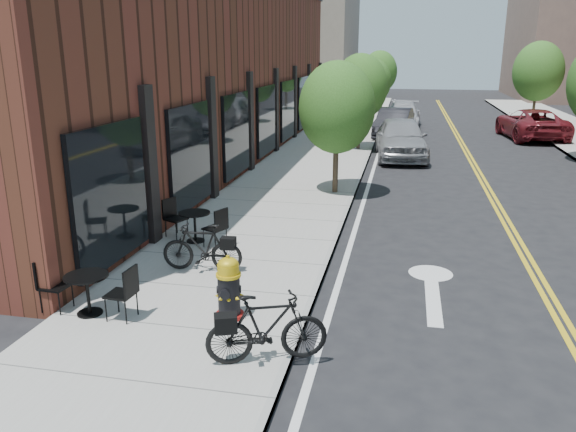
# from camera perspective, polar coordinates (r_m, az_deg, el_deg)

# --- Properties ---
(ground) EXTENTS (120.00, 120.00, 0.00)m
(ground) POSITION_cam_1_polar(r_m,az_deg,el_deg) (8.46, 1.07, -13.07)
(ground) COLOR black
(ground) RESTS_ON ground
(sidewalk_near) EXTENTS (4.00, 70.00, 0.12)m
(sidewalk_near) POSITION_cam_1_polar(r_m,az_deg,el_deg) (18.03, 0.75, 3.25)
(sidewalk_near) COLOR #9E9B93
(sidewalk_near) RESTS_ON ground
(building_near) EXTENTS (5.00, 28.00, 7.00)m
(building_near) POSITION_cam_1_polar(r_m,az_deg,el_deg) (22.65, -8.79, 14.54)
(building_near) COLOR #4A2618
(building_near) RESTS_ON ground
(bg_building_left) EXTENTS (8.00, 14.00, 10.00)m
(bg_building_left) POSITION_cam_1_polar(r_m,az_deg,el_deg) (56.03, 2.27, 17.24)
(bg_building_left) COLOR #726656
(bg_building_left) RESTS_ON ground
(tree_near_a) EXTENTS (2.20, 2.20, 3.81)m
(tree_near_a) POSITION_cam_1_polar(r_m,az_deg,el_deg) (16.43, 4.99, 10.90)
(tree_near_a) COLOR #382B1E
(tree_near_a) RESTS_ON sidewalk_near
(tree_near_b) EXTENTS (2.30, 2.30, 3.98)m
(tree_near_b) POSITION_cam_1_polar(r_m,az_deg,el_deg) (24.36, 7.34, 12.87)
(tree_near_b) COLOR #382B1E
(tree_near_b) RESTS_ON sidewalk_near
(tree_near_c) EXTENTS (2.10, 2.10, 3.67)m
(tree_near_c) POSITION_cam_1_polar(r_m,az_deg,el_deg) (32.34, 8.53, 13.33)
(tree_near_c) COLOR #382B1E
(tree_near_c) RESTS_ON sidewalk_near
(tree_near_d) EXTENTS (2.40, 2.40, 4.11)m
(tree_near_d) POSITION_cam_1_polar(r_m,az_deg,el_deg) (40.31, 9.28, 14.24)
(tree_near_d) COLOR #382B1E
(tree_near_d) RESTS_ON sidewalk_near
(tree_far_c) EXTENTS (2.80, 2.80, 4.62)m
(tree_far_c) POSITION_cam_1_polar(r_m,az_deg,el_deg) (35.99, 24.07, 13.27)
(tree_far_c) COLOR #382B1E
(tree_far_c) RESTS_ON sidewalk_far
(fire_hydrant) EXTENTS (0.55, 0.55, 1.03)m
(fire_hydrant) POSITION_cam_1_polar(r_m,az_deg,el_deg) (8.86, -6.03, -7.33)
(fire_hydrant) COLOR maroon
(fire_hydrant) RESTS_ON sidewalk_near
(bicycle_left) EXTENTS (1.58, 0.55, 0.93)m
(bicycle_left) POSITION_cam_1_polar(r_m,az_deg,el_deg) (10.77, -8.73, -3.19)
(bicycle_left) COLOR black
(bicycle_left) RESTS_ON sidewalk_near
(bicycle_right) EXTENTS (1.70, 1.03, 0.99)m
(bicycle_right) POSITION_cam_1_polar(r_m,az_deg,el_deg) (7.62, -2.16, -11.33)
(bicycle_right) COLOR black
(bicycle_right) RESTS_ON sidewalk_near
(bistro_set_b) EXTENTS (1.61, 0.73, 0.86)m
(bistro_set_b) POSITION_cam_1_polar(r_m,az_deg,el_deg) (9.49, -19.71, -6.97)
(bistro_set_b) COLOR black
(bistro_set_b) RESTS_ON sidewalk_near
(bistro_set_c) EXTENTS (1.62, 1.03, 0.87)m
(bistro_set_c) POSITION_cam_1_polar(r_m,az_deg,el_deg) (12.46, -9.45, -0.65)
(bistro_set_c) COLOR black
(bistro_set_c) RESTS_ON sidewalk_near
(parked_car_a) EXTENTS (2.34, 4.93, 1.63)m
(parked_car_a) POSITION_cam_1_polar(r_m,az_deg,el_deg) (23.16, 11.41, 7.77)
(parked_car_a) COLOR gray
(parked_car_a) RESTS_ON ground
(parked_car_b) EXTENTS (2.01, 4.53, 1.45)m
(parked_car_b) POSITION_cam_1_polar(r_m,az_deg,el_deg) (28.81, 10.73, 9.26)
(parked_car_b) COLOR black
(parked_car_b) RESTS_ON ground
(parked_car_c) EXTENTS (2.13, 4.86, 1.39)m
(parked_car_c) POSITION_cam_1_polar(r_m,az_deg,el_deg) (32.99, 11.55, 10.04)
(parked_car_c) COLOR #AAAAAF
(parked_car_c) RESTS_ON ground
(parked_car_far) EXTENTS (2.98, 5.52, 1.47)m
(parked_car_far) POSITION_cam_1_polar(r_m,az_deg,el_deg) (30.36, 23.46, 8.59)
(parked_car_far) COLOR maroon
(parked_car_far) RESTS_ON ground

